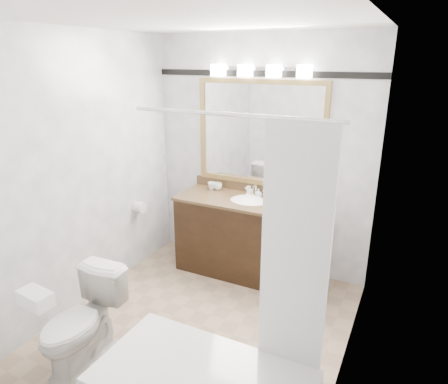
{
  "coord_description": "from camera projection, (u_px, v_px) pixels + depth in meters",
  "views": [
    {
      "loc": [
        1.5,
        -2.57,
        2.25
      ],
      "look_at": [
        0.05,
        0.35,
        1.15
      ],
      "focal_mm": 32.0,
      "sensor_mm": 36.0,
      "label": 1
    }
  ],
  "objects": [
    {
      "name": "mirror",
      "position": [
        260.0,
        134.0,
        4.15
      ],
      "size": [
        1.4,
        0.04,
        1.1
      ],
      "color": "#A4854A",
      "rests_on": "room"
    },
    {
      "name": "vanity",
      "position": [
        248.0,
        236.0,
        4.26
      ],
      "size": [
        1.53,
        0.58,
        0.97
      ],
      "color": "black",
      "rests_on": "ground"
    },
    {
      "name": "soap_bottle_a",
      "position": [
        250.0,
        191.0,
        4.24
      ],
      "size": [
        0.07,
        0.07,
        0.11
      ],
      "primitive_type": "imported",
      "rotation": [
        0.0,
        0.0,
        -0.4
      ],
      "color": "white",
      "rests_on": "vanity"
    },
    {
      "name": "soap_bottle_b",
      "position": [
        258.0,
        193.0,
        4.2
      ],
      "size": [
        0.09,
        0.09,
        0.1
      ],
      "primitive_type": "imported",
      "rotation": [
        0.0,
        0.0,
        0.31
      ],
      "color": "white",
      "rests_on": "vanity"
    },
    {
      "name": "accent_stripe",
      "position": [
        262.0,
        74.0,
        3.96
      ],
      "size": [
        2.4,
        0.01,
        0.06
      ],
      "primitive_type": "cube",
      "color": "black",
      "rests_on": "room"
    },
    {
      "name": "cup_left",
      "position": [
        218.0,
        186.0,
        4.45
      ],
      "size": [
        0.13,
        0.13,
        0.08
      ],
      "primitive_type": "imported",
      "rotation": [
        0.0,
        0.0,
        -0.43
      ],
      "color": "white",
      "rests_on": "vanity"
    },
    {
      "name": "room",
      "position": [
        199.0,
        192.0,
        3.14
      ],
      "size": [
        2.42,
        2.62,
        2.52
      ],
      "color": "tan",
      "rests_on": "ground"
    },
    {
      "name": "tissue_box",
      "position": [
        36.0,
        298.0,
        2.59
      ],
      "size": [
        0.25,
        0.15,
        0.1
      ],
      "primitive_type": "cube",
      "rotation": [
        0.0,
        0.0,
        -0.1
      ],
      "color": "white",
      "rests_on": "toilet"
    },
    {
      "name": "vanity_light_bar",
      "position": [
        260.0,
        70.0,
        3.9
      ],
      "size": [
        1.02,
        0.14,
        0.12
      ],
      "color": "silver",
      "rests_on": "room"
    },
    {
      "name": "coffee_maker",
      "position": [
        288.0,
        191.0,
        3.92
      ],
      "size": [
        0.16,
        0.2,
        0.31
      ],
      "rotation": [
        0.0,
        0.0,
        0.12
      ],
      "color": "black",
      "rests_on": "vanity"
    },
    {
      "name": "cup_right",
      "position": [
        212.0,
        186.0,
        4.45
      ],
      "size": [
        0.11,
        0.11,
        0.08
      ],
      "primitive_type": "imported",
      "rotation": [
        0.0,
        0.0,
        0.34
      ],
      "color": "white",
      "rests_on": "vanity"
    },
    {
      "name": "toilet",
      "position": [
        81.0,
        322.0,
        3.01
      ],
      "size": [
        0.43,
        0.72,
        0.72
      ],
      "primitive_type": "imported",
      "rotation": [
        0.0,
        0.0,
        0.04
      ],
      "color": "white",
      "rests_on": "ground"
    },
    {
      "name": "tp_roll",
      "position": [
        140.0,
        207.0,
        4.36
      ],
      "size": [
        0.11,
        0.12,
        0.12
      ],
      "primitive_type": "cylinder",
      "rotation": [
        0.0,
        1.57,
        0.0
      ],
      "color": "white",
      "rests_on": "room"
    },
    {
      "name": "soap_bar",
      "position": [
        250.0,
        195.0,
        4.24
      ],
      "size": [
        0.09,
        0.07,
        0.03
      ],
      "primitive_type": "cube",
      "rotation": [
        0.0,
        0.0,
        0.31
      ],
      "color": "beige",
      "rests_on": "vanity"
    }
  ]
}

